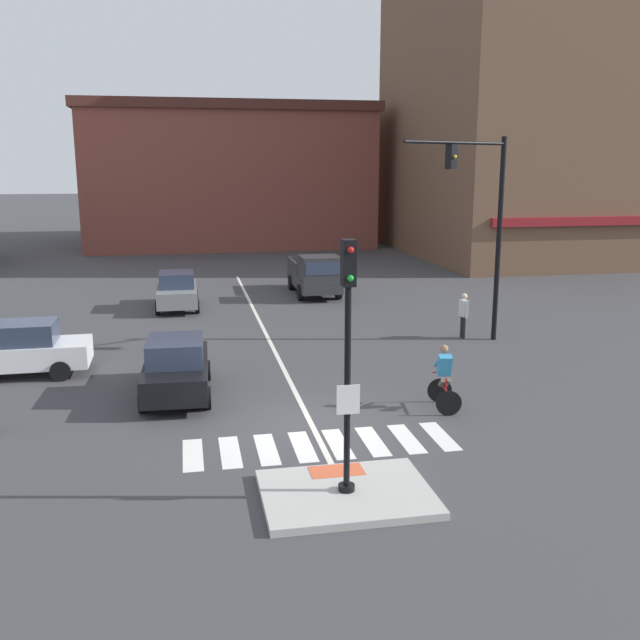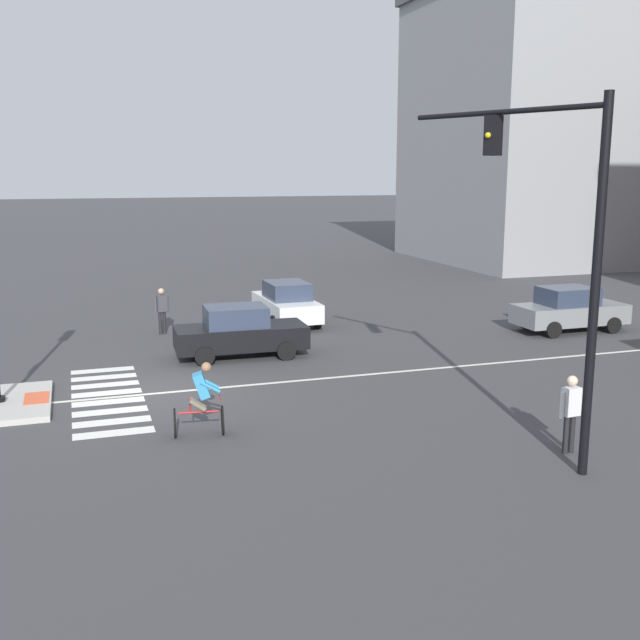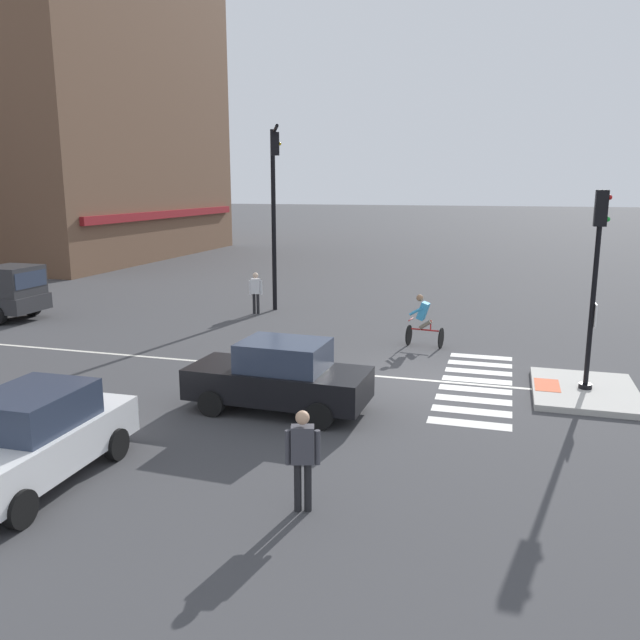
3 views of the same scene
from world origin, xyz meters
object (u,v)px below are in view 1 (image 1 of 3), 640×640
signal_pole (348,344)px  cyclist (444,376)px  traffic_light_mast (484,212)px  car_grey_westbound_distant (177,290)px  pedestrian_waiting_far_side (464,312)px  car_black_westbound_near (176,367)px  pickup_truck_charcoal_eastbound_distant (315,276)px  car_white_cross_left (20,349)px

signal_pole → cyclist: signal_pole is taller
signal_pole → traffic_light_mast: traffic_light_mast is taller
car_grey_westbound_distant → pedestrian_waiting_far_side: size_ratio=2.46×
signal_pole → car_black_westbound_near: 7.89m
pickup_truck_charcoal_eastbound_distant → cyclist: 16.58m
traffic_light_mast → pickup_truck_charcoal_eastbound_distant: size_ratio=1.41×
traffic_light_mast → cyclist: traffic_light_mast is taller
pedestrian_waiting_far_side → car_grey_westbound_distant: bearing=143.8°
traffic_light_mast → signal_pole: bearing=-124.2°
traffic_light_mast → car_black_westbound_near: 11.97m
car_grey_westbound_distant → cyclist: (6.91, -14.67, 0.06)m
car_black_westbound_near → pedestrian_waiting_far_side: (10.31, 4.75, 0.17)m
traffic_light_mast → pedestrian_waiting_far_side: size_ratio=4.31×
car_white_cross_left → car_grey_westbound_distant: 10.52m
car_grey_westbound_distant → pickup_truck_charcoal_eastbound_distant: 6.86m
signal_pole → car_grey_westbound_distant: signal_pole is taller
car_white_cross_left → car_grey_westbound_distant: bearing=64.1°
car_white_cross_left → car_black_westbound_near: same height
signal_pole → car_grey_westbound_distant: 19.56m
car_white_cross_left → pickup_truck_charcoal_eastbound_distant: 15.95m
traffic_light_mast → pickup_truck_charcoal_eastbound_distant: bearing=111.7°
signal_pole → car_white_cross_left: (-7.85, 9.69, -2.23)m
cyclist → signal_pole: bearing=-129.1°
car_white_cross_left → car_grey_westbound_distant: (4.59, 9.47, 0.00)m
car_white_cross_left → pickup_truck_charcoal_eastbound_distant: size_ratio=0.81×
traffic_light_mast → pickup_truck_charcoal_eastbound_distant: 11.57m
pickup_truck_charcoal_eastbound_distant → cyclist: size_ratio=3.04×
car_white_cross_left → cyclist: bearing=-24.3°
car_white_cross_left → pedestrian_waiting_far_side: pedestrian_waiting_far_side is taller
traffic_light_mast → cyclist: bearing=-120.3°
traffic_light_mast → car_white_cross_left: size_ratio=1.75×
car_grey_westbound_distant → cyclist: bearing=-64.8°
signal_pole → pickup_truck_charcoal_eastbound_distant: 21.42m
car_white_cross_left → pickup_truck_charcoal_eastbound_distant: (11.18, 11.37, 0.17)m
car_black_westbound_near → pedestrian_waiting_far_side: pedestrian_waiting_far_side is taller
car_grey_westbound_distant → pedestrian_waiting_far_side: bearing=-36.2°
signal_pole → car_black_westbound_near: size_ratio=1.16×
traffic_light_mast → cyclist: 8.30m
traffic_light_mast → car_white_cross_left: bearing=-175.6°
pickup_truck_charcoal_eastbound_distant → cyclist: bearing=-88.9°
cyclist → pickup_truck_charcoal_eastbound_distant: bearing=91.1°
traffic_light_mast → pedestrian_waiting_far_side: traffic_light_mast is taller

